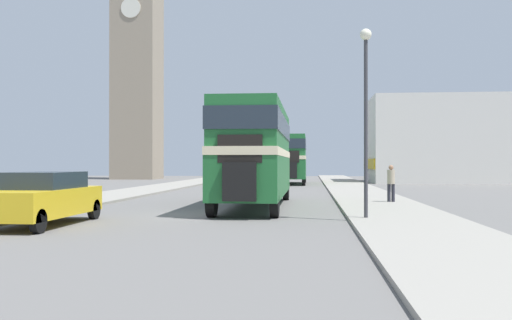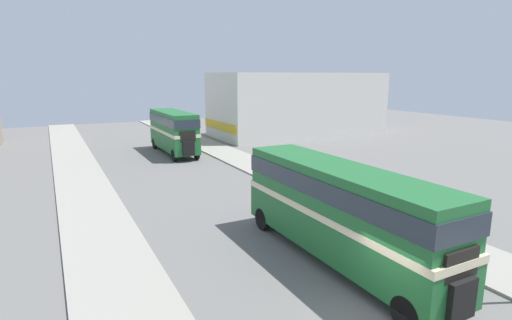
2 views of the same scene
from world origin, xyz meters
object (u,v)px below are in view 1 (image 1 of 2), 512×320
(double_decker_bus, at_px, (256,148))
(church_tower, at_px, (137,23))
(bus_distant, at_px, (292,155))
(pedestrian_walking, at_px, (391,181))
(car_parked_near, at_px, (44,198))
(street_lamp, at_px, (366,94))

(double_decker_bus, relative_size, church_tower, 0.32)
(bus_distant, relative_size, church_tower, 0.27)
(pedestrian_walking, distance_m, church_tower, 47.51)
(double_decker_bus, xyz_separation_m, pedestrian_walking, (5.74, 1.91, -1.39))
(car_parked_near, bearing_deg, bus_distant, 79.51)
(car_parked_near, bearing_deg, double_decker_bus, 53.52)
(bus_distant, relative_size, car_parked_near, 1.99)
(double_decker_bus, relative_size, pedestrian_walking, 6.98)
(double_decker_bus, xyz_separation_m, street_lamp, (3.94, -5.47, 1.54))
(double_decker_bus, bearing_deg, car_parked_near, -126.48)
(double_decker_bus, distance_m, church_tower, 46.14)
(bus_distant, xyz_separation_m, street_lamp, (3.26, -31.44, 1.49))
(bus_distant, bearing_deg, double_decker_bus, -91.51)
(street_lamp, bearing_deg, double_decker_bus, 125.78)
(pedestrian_walking, height_order, church_tower, church_tower)
(double_decker_bus, xyz_separation_m, church_tower, (-17.34, 39.90, 15.37))
(double_decker_bus, xyz_separation_m, bus_distant, (0.68, 25.98, 0.05))
(car_parked_near, relative_size, church_tower, 0.13)
(street_lamp, bearing_deg, car_parked_near, -168.18)
(bus_distant, bearing_deg, church_tower, 142.30)
(church_tower, bearing_deg, bus_distant, -37.70)
(bus_distant, xyz_separation_m, pedestrian_walking, (5.05, -24.07, -1.44))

